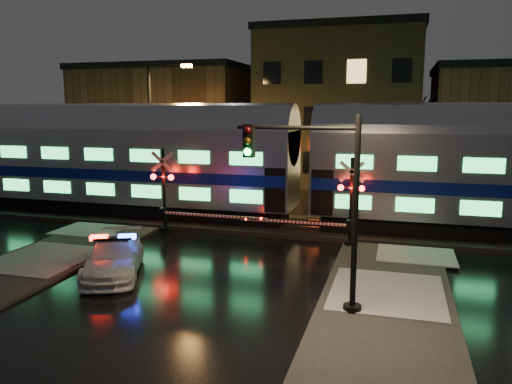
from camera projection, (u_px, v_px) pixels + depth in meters
ground at (226, 254)px, 20.53m from camera, size 120.00×120.00×0.00m
ballast at (259, 224)px, 25.25m from camera, size 90.00×4.20×0.24m
sidewalk_right at (384, 335)px, 13.06m from camera, size 4.00×20.00×0.12m
building_left at (170, 124)px, 44.16m from camera, size 14.00×10.00×9.00m
building_mid at (341, 110)px, 40.34m from camera, size 12.00×11.00×11.50m
train at (305, 161)px, 24.07m from camera, size 51.00×3.12×5.92m
police_car at (114, 257)px, 17.87m from camera, size 3.44×4.85×1.46m
crossing_signal_right at (342, 211)px, 21.23m from camera, size 5.47×0.64×3.87m
crossing_signal_left at (171, 200)px, 23.40m from camera, size 5.74×0.65×4.06m
traffic_light at (323, 210)px, 14.20m from camera, size 3.73×0.68×5.77m
streetlight at (155, 123)px, 30.32m from camera, size 2.90×0.30×8.68m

